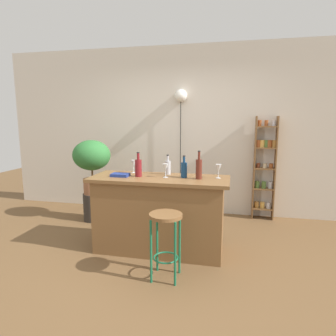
{
  "coord_description": "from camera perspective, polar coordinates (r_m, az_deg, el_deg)",
  "views": [
    {
      "loc": [
        0.83,
        -3.01,
        1.6
      ],
      "look_at": [
        0.05,
        0.55,
        0.99
      ],
      "focal_mm": 31.21,
      "sensor_mm": 36.0,
      "label": 1
    }
  ],
  "objects": [
    {
      "name": "wine_glass_left",
      "position": [
        3.46,
        9.82,
        -0.05
      ],
      "size": [
        0.07,
        0.07,
        0.16
      ],
      "color": "silver",
      "rests_on": "kitchen_counter"
    },
    {
      "name": "wine_glass_center",
      "position": [
        3.78,
        -6.77,
        0.83
      ],
      "size": [
        0.07,
        0.07,
        0.16
      ],
      "color": "silver",
      "rests_on": "kitchen_counter"
    },
    {
      "name": "cookbook",
      "position": [
        3.58,
        -9.31,
        -1.34
      ],
      "size": [
        0.21,
        0.15,
        0.03
      ],
      "primitive_type": "cube",
      "rotation": [
        0.0,
        0.0,
        0.02
      ],
      "color": "navy",
      "rests_on": "kitchen_counter"
    },
    {
      "name": "ground",
      "position": [
        3.51,
        -2.86,
        -17.6
      ],
      "size": [
        12.0,
        12.0,
        0.0
      ],
      "primitive_type": "plane",
      "color": "brown"
    },
    {
      "name": "back_wall",
      "position": [
        5.04,
        2.89,
        7.24
      ],
      "size": [
        6.4,
        0.1,
        2.8
      ],
      "primitive_type": "cube",
      "color": "beige",
      "rests_on": "ground"
    },
    {
      "name": "wine_glass_right",
      "position": [
        3.45,
        -0.5,
        0.06
      ],
      "size": [
        0.07,
        0.07,
        0.16
      ],
      "color": "silver",
      "rests_on": "kitchen_counter"
    },
    {
      "name": "kitchen_counter",
      "position": [
        3.6,
        -1.65,
        -8.92
      ],
      "size": [
        1.65,
        0.64,
        0.92
      ],
      "color": "brown",
      "rests_on": "ground"
    },
    {
      "name": "bottle_spirits_clear",
      "position": [
        3.53,
        -5.81,
        0.13
      ],
      "size": [
        0.08,
        0.08,
        0.3
      ],
      "color": "maroon",
      "rests_on": "kitchen_counter"
    },
    {
      "name": "bottle_sauce_amber",
      "position": [
        3.65,
        -0.05,
        0.2
      ],
      "size": [
        0.07,
        0.07,
        0.25
      ],
      "color": "#B2B2B7",
      "rests_on": "kitchen_counter"
    },
    {
      "name": "plant_stool",
      "position": [
        4.85,
        -14.29,
        -7.35
      ],
      "size": [
        0.32,
        0.32,
        0.43
      ],
      "primitive_type": "cylinder",
      "color": "#2D2823",
      "rests_on": "ground"
    },
    {
      "name": "bar_stool",
      "position": [
        2.97,
        -0.45,
        -12.14
      ],
      "size": [
        0.33,
        0.33,
        0.68
      ],
      "color": "#196642",
      "rests_on": "ground"
    },
    {
      "name": "potted_plant",
      "position": [
        4.69,
        -14.68,
        1.71
      ],
      "size": [
        0.59,
        0.53,
        0.85
      ],
      "color": "#935B3D",
      "rests_on": "plant_stool"
    },
    {
      "name": "bottle_vinegar",
      "position": [
        3.38,
        6.05,
        -0.07
      ],
      "size": [
        0.07,
        0.07,
        0.33
      ],
      "color": "#5B2319",
      "rests_on": "kitchen_counter"
    },
    {
      "name": "spice_shelf",
      "position": [
        4.89,
        18.34,
        0.17
      ],
      "size": [
        0.33,
        0.18,
        1.65
      ],
      "color": "brown",
      "rests_on": "ground"
    },
    {
      "name": "pendant_globe_light",
      "position": [
        4.94,
        2.51,
        13.6
      ],
      "size": [
        0.21,
        0.21,
        2.09
      ],
      "color": "black",
      "rests_on": "ground"
    },
    {
      "name": "bottle_wine_red",
      "position": [
        3.46,
        3.14,
        -0.25
      ],
      "size": [
        0.08,
        0.08,
        0.26
      ],
      "color": "navy",
      "rests_on": "kitchen_counter"
    }
  ]
}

